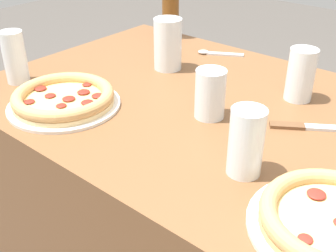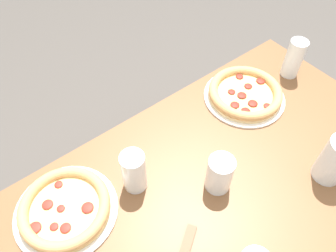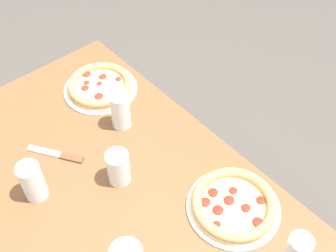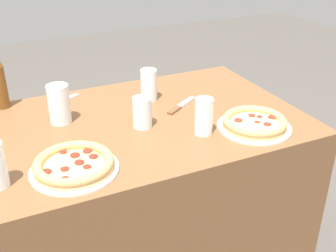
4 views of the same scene
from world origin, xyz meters
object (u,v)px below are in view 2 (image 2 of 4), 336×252
at_px(pizza_salami, 65,208).
at_px(glass_red_wine, 334,162).
at_px(glass_cola, 293,60).
at_px(glass_orange_juice, 134,173).
at_px(pizza_pepperoni, 245,94).
at_px(glass_mango_juice, 220,174).

xyz_separation_m(pizza_salami, glass_red_wine, (0.65, -0.36, 0.05)).
bearing_deg(glass_cola, glass_red_wine, -126.79).
distance_m(pizza_salami, glass_orange_juice, 0.21).
distance_m(pizza_salami, glass_red_wine, 0.75).
bearing_deg(glass_red_wine, pizza_pepperoni, 84.18).
height_order(glass_orange_juice, glass_cola, glass_cola).
distance_m(glass_cola, glass_mango_juice, 0.56).
height_order(glass_cola, glass_mango_juice, glass_cola).
height_order(pizza_salami, glass_mango_juice, glass_mango_juice).
xyz_separation_m(pizza_pepperoni, glass_red_wine, (-0.04, -0.36, 0.05)).
xyz_separation_m(pizza_salami, glass_cola, (0.91, -0.01, 0.04)).
xyz_separation_m(glass_cola, glass_mango_juice, (-0.53, -0.18, -0.01)).
xyz_separation_m(pizza_salami, glass_orange_juice, (0.20, -0.05, 0.04)).
relative_size(pizza_pepperoni, glass_red_wine, 1.85).
relative_size(glass_orange_juice, glass_mango_juice, 1.16).
xyz_separation_m(glass_orange_juice, glass_red_wine, (0.46, -0.32, 0.00)).
distance_m(pizza_salami, glass_mango_juice, 0.43).
bearing_deg(glass_mango_juice, glass_red_wine, -32.31).
xyz_separation_m(glass_cola, glass_red_wine, (-0.26, -0.35, 0.00)).
relative_size(glass_orange_juice, glass_red_wine, 0.90).
bearing_deg(glass_cola, pizza_pepperoni, 176.38).
relative_size(glass_cola, glass_red_wine, 0.96).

